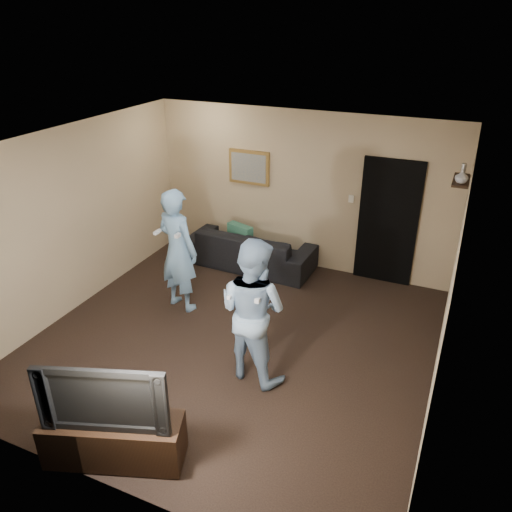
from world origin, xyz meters
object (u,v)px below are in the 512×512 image
at_px(tv_console, 114,439).
at_px(television, 106,392).
at_px(wii_player_left, 178,250).
at_px(wii_player_right, 253,310).
at_px(sofa, 250,248).

distance_m(tv_console, television, 0.58).
xyz_separation_m(wii_player_left, wii_player_right, (1.59, -0.96, -0.02)).
distance_m(television, wii_player_right, 1.85).
height_order(television, wii_player_left, wii_player_left).
height_order(tv_console, television, television).
bearing_deg(tv_console, sofa, 77.60).
relative_size(sofa, tv_console, 1.64).
height_order(sofa, television, television).
bearing_deg(wii_player_right, wii_player_left, 148.76).
xyz_separation_m(tv_console, wii_player_left, (-0.91, 2.69, 0.66)).
bearing_deg(television, wii_player_left, 89.32).
xyz_separation_m(tv_console, wii_player_right, (0.68, 1.72, 0.63)).
height_order(television, wii_player_right, wii_player_right).
distance_m(sofa, wii_player_right, 2.89).
bearing_deg(television, wii_player_right, 49.05).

